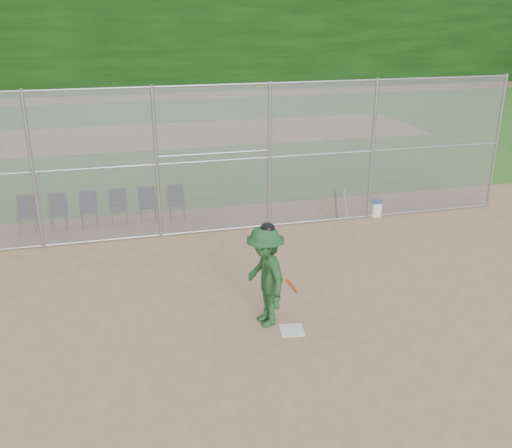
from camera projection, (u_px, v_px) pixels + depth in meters
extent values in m
plane|color=tan|center=(287.00, 320.00, 11.25)|extent=(100.00, 100.00, 0.00)
plane|color=#2D661E|center=(178.00, 135.00, 27.55)|extent=(100.00, 100.00, 0.00)
plane|color=tan|center=(178.00, 135.00, 27.55)|extent=(24.00, 24.00, 0.00)
cube|color=gray|center=(233.00, 160.00, 15.07)|extent=(16.00, 0.02, 4.00)
cylinder|color=#9EA3A8|center=(496.00, 143.00, 16.90)|extent=(0.09, 0.09, 4.00)
cylinder|color=#9EA3A8|center=(232.00, 84.00, 14.37)|extent=(16.00, 0.05, 0.05)
cube|color=black|center=(145.00, 11.00, 40.99)|extent=(80.00, 5.00, 11.00)
cube|color=white|center=(292.00, 330.00, 10.86)|extent=(0.50, 0.50, 0.02)
imported|color=#205025|center=(265.00, 276.00, 10.79)|extent=(0.94, 1.40, 2.00)
ellipsoid|color=black|center=(265.00, 229.00, 10.44)|extent=(0.27, 0.30, 0.23)
cylinder|color=#CB4A13|center=(292.00, 286.00, 10.54)|extent=(0.44, 0.61, 0.60)
cylinder|color=white|center=(376.00, 209.00, 16.78)|extent=(0.35, 0.35, 0.42)
cylinder|color=#283EAF|center=(376.00, 201.00, 16.70)|extent=(0.37, 0.37, 0.05)
cylinder|color=#D84C14|center=(326.00, 204.00, 16.57)|extent=(0.06, 0.33, 0.82)
cylinder|color=black|center=(336.00, 203.00, 16.64)|extent=(0.06, 0.36, 0.82)
cylinder|color=#B2B2B7|center=(345.00, 203.00, 16.71)|extent=(0.06, 0.38, 0.81)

